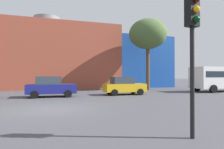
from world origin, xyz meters
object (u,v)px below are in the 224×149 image
parked_car_3 (124,86)px  bare_tree_0 (148,35)px  white_bus (221,77)px  parked_car_2 (51,87)px  traffic_light_near_right (193,32)px

parked_car_3 → bare_tree_0: 9.59m
white_bus → bare_tree_0: (-6.42, 4.97, 5.37)m
parked_car_2 → bare_tree_0: bearing=23.8°
parked_car_3 → traffic_light_near_right: 12.90m
parked_car_2 → parked_car_3: 6.46m
parked_car_2 → traffic_light_near_right: size_ratio=0.99×
traffic_light_near_right → parked_car_2: bearing=-173.8°
parked_car_2 → white_bus: white_bus is taller
parked_car_3 → white_bus: bearing=0.9°
traffic_light_near_right → bare_tree_0: (7.91, 17.60, 4.06)m
traffic_light_near_right → bare_tree_0: 19.72m
white_bus → bare_tree_0: size_ratio=0.76×
parked_car_3 → parked_car_2: bearing=180.0°
parked_car_2 → parked_car_3: parked_car_2 is taller
parked_car_3 → traffic_light_near_right: (-2.70, -12.44, 2.11)m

